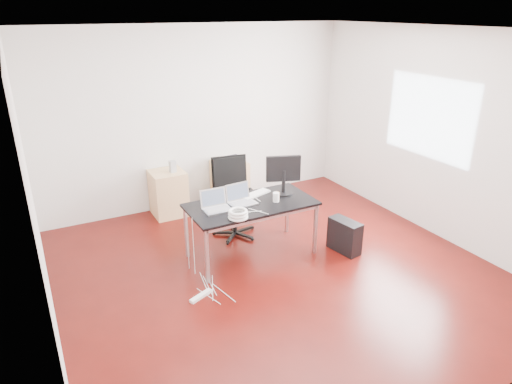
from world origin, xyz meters
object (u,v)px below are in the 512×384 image
desk (251,207)px  filing_cabinet_right (230,182)px  office_chair (233,193)px  filing_cabinet_left (169,193)px  pc_tower (345,236)px

desk → filing_cabinet_right: 1.82m
desk → filing_cabinet_right: (0.49, 1.72, -0.33)m
office_chair → filing_cabinet_right: office_chair is taller
filing_cabinet_left → filing_cabinet_right: bearing=0.0°
desk → pc_tower: size_ratio=3.56×
desk → office_chair: 0.69m
desk → office_chair: (0.06, 0.69, -0.07)m
filing_cabinet_left → pc_tower: size_ratio=1.56×
desk → filing_cabinet_right: bearing=74.1°
office_chair → filing_cabinet_right: (0.43, 1.04, -0.26)m
pc_tower → filing_cabinet_right: bearing=96.6°
filing_cabinet_right → pc_tower: (0.64, -2.21, -0.13)m
office_chair → pc_tower: (1.07, -1.17, -0.39)m
filing_cabinet_left → filing_cabinet_right: size_ratio=1.00×
desk → filing_cabinet_left: (-0.55, 1.72, -0.33)m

